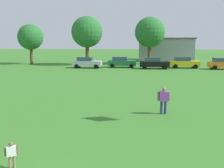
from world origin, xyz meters
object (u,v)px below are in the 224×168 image
object	(u,v)px
tree_far_left	(30,37)
tree_far_right	(150,32)
parked_car_orange_4	(223,63)
child_kite_flyer	(11,153)
parked_car_black_2	(154,63)
tree_center	(87,32)
parked_car_silver_0	(87,62)
adult_bystander	(164,98)
parked_car_yellow_3	(184,62)
parked_car_green_1	(122,62)

from	to	relation	value
tree_far_left	tree_far_right	xyz separation A→B (m)	(20.73, 2.02, 0.84)
tree_far_left	parked_car_orange_4	bearing A→B (deg)	-10.42
child_kite_flyer	tree_far_left	xyz separation A→B (m)	(-14.44, 37.50, 4.11)
parked_car_black_2	tree_center	distance (m)	12.96
parked_car_silver_0	tree_far_left	xyz separation A→B (m)	(-11.00, 5.78, 3.81)
adult_bystander	parked_car_yellow_3	bearing A→B (deg)	-110.13
adult_bystander	tree_far_right	distance (m)	32.57
parked_car_black_2	tree_far_right	xyz separation A→B (m)	(-0.32, 7.92, 4.65)
parked_car_black_2	parked_car_orange_4	size ratio (longest dim) A/B	1.00
parked_car_silver_0	tree_far_left	size ratio (longest dim) A/B	0.62
parked_car_yellow_3	tree_far_right	bearing A→B (deg)	127.23
adult_bystander	parked_car_orange_4	xyz separation A→B (m)	(10.84, 24.53, -0.09)
adult_bystander	parked_car_orange_4	world-z (taller)	parked_car_orange_4
parked_car_green_1	tree_center	distance (m)	8.54
parked_car_green_1	tree_center	world-z (taller)	tree_center
parked_car_silver_0	parked_car_black_2	world-z (taller)	same
tree_center	parked_car_yellow_3	bearing A→B (deg)	-13.75
child_kite_flyer	tree_far_left	distance (m)	40.39
parked_car_silver_0	tree_far_right	xyz separation A→B (m)	(9.73, 7.80, 4.65)
parked_car_green_1	parked_car_black_2	bearing A→B (deg)	-16.03
parked_car_black_2	parked_car_orange_4	xyz separation A→B (m)	(9.96, 0.20, 0.00)
adult_bystander	tree_far_right	bearing A→B (deg)	-99.08
parked_car_black_2	tree_far_right	distance (m)	9.19
parked_car_green_1	parked_car_black_2	xyz separation A→B (m)	(4.85, -1.39, 0.00)
tree_far_right	tree_far_left	bearing A→B (deg)	-174.44
child_kite_flyer	parked_car_orange_4	distance (m)	35.86
parked_car_black_2	parked_car_orange_4	bearing A→B (deg)	1.13
tree_center	parked_car_silver_0	bearing A→B (deg)	-80.45
parked_car_orange_4	tree_center	size ratio (longest dim) A/B	0.53
parked_car_silver_0	parked_car_yellow_3	world-z (taller)	same
parked_car_green_1	tree_far_left	size ratio (longest dim) A/B	0.62
tree_far_right	parked_car_orange_4	bearing A→B (deg)	-36.92
child_kite_flyer	parked_car_green_1	world-z (taller)	parked_car_green_1
parked_car_silver_0	tree_center	distance (m)	6.96
parked_car_orange_4	tree_far_right	bearing A→B (deg)	143.08
parked_car_black_2	parked_car_silver_0	bearing A→B (deg)	179.35
parked_car_black_2	parked_car_green_1	bearing A→B (deg)	163.97
adult_bystander	parked_car_green_1	bearing A→B (deg)	-89.30
parked_car_green_1	parked_car_yellow_3	bearing A→B (deg)	0.19
parked_car_silver_0	tree_center	world-z (taller)	tree_center
child_kite_flyer	adult_bystander	bearing A→B (deg)	24.69
parked_car_black_2	tree_center	xyz separation A→B (m)	(-10.91, 5.23, 4.64)
tree_far_left	child_kite_flyer	bearing A→B (deg)	-68.94
parked_car_orange_4	tree_far_left	bearing A→B (deg)	169.58
child_kite_flyer	parked_car_black_2	size ratio (longest dim) A/B	0.22
parked_car_silver_0	tree_far_left	world-z (taller)	tree_far_left
child_kite_flyer	parked_car_black_2	distance (m)	32.29
parked_car_green_1	tree_far_left	bearing A→B (deg)	164.45
adult_bystander	parked_car_orange_4	distance (m)	26.82
child_kite_flyer	tree_far_left	world-z (taller)	tree_far_left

